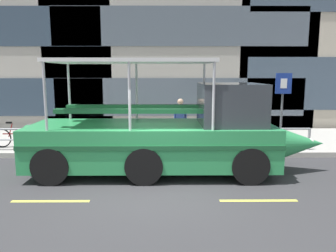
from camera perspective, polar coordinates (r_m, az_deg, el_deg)
ground_plane at (r=8.49m, az=-2.15°, el=-10.82°), size 120.00×120.00×0.00m
sidewalk at (r=13.87m, az=-1.48°, el=-2.50°), size 32.00×4.80×0.18m
curb_edge at (r=11.44m, az=-1.70°, el=-5.04°), size 32.00×0.18×0.18m
lane_centreline at (r=7.71m, az=-2.34°, el=-12.96°), size 25.80×0.12×0.01m
curb_guardrail at (r=11.65m, az=-3.42°, el=-1.64°), size 11.62×0.09×0.80m
parking_sign at (r=12.97m, az=19.42°, el=4.84°), size 0.60×0.12×2.73m
leaned_bicycle at (r=13.33m, az=-25.07°, el=-1.81°), size 1.74×0.46×0.96m
duck_tour_boat at (r=9.54m, az=0.37°, el=-1.70°), size 8.73×2.48×3.29m
pedestrian_near_bow at (r=13.14m, az=15.29°, el=1.17°), size 0.41×0.30×1.59m
pedestrian_mid_left at (r=12.76m, az=2.16°, el=1.70°), size 0.50×0.24×1.75m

